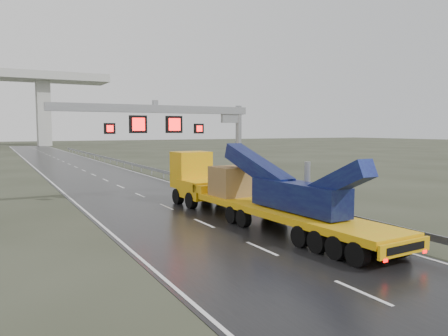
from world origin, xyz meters
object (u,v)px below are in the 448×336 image
striped_barrier (255,197)px  heavy_haul_truck (243,190)px  exit_sign_pair (269,181)px  sign_gantry (183,126)px

striped_barrier → heavy_haul_truck: bearing=-146.3°
heavy_haul_truck → exit_sign_pair: size_ratio=8.18×
sign_gantry → striped_barrier: 7.50m
striped_barrier → exit_sign_pair: bearing=-20.3°
sign_gantry → striped_barrier: (3.90, -3.92, -5.07)m
sign_gantry → heavy_haul_truck: (0.57, -7.80, -3.87)m
heavy_haul_truck → exit_sign_pair: heavy_haul_truck is taller
sign_gantry → heavy_haul_truck: bearing=-85.8°
sign_gantry → exit_sign_pair: 7.53m
heavy_haul_truck → striped_barrier: size_ratio=17.69×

